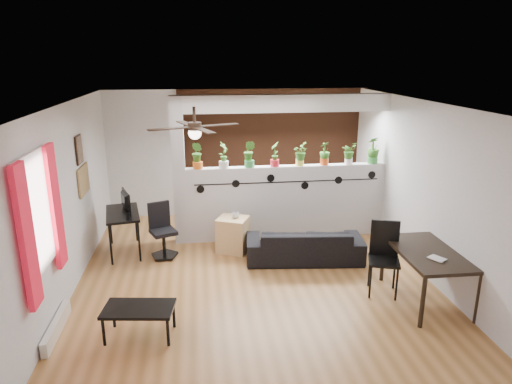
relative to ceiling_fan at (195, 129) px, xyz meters
name	(u,v)px	position (x,y,z in m)	size (l,w,h in m)	color
room_shell	(253,194)	(0.80, 0.30, -1.01)	(6.30, 7.10, 2.90)	brown
partition_wall	(286,202)	(1.60, 1.80, -1.64)	(3.60, 0.18, 1.35)	#BCBCC1
ceiling_header	(288,103)	(1.60, 1.80, 0.14)	(3.60, 0.18, 0.30)	silver
pier_column	(179,172)	(-0.31, 1.80, -1.01)	(0.22, 0.20, 2.60)	#BCBCC1
brick_panel	(273,152)	(1.60, 3.27, -1.01)	(3.90, 0.05, 2.60)	#A95631
vine_decal	(288,182)	(1.60, 1.70, -1.23)	(3.31, 0.01, 0.30)	black
window_assembly	(39,216)	(-1.76, -0.90, -0.81)	(0.09, 1.30, 1.55)	white
baseboard_heater	(57,327)	(-1.74, -0.90, -2.22)	(0.08, 1.00, 0.18)	silver
corkboard	(83,180)	(-1.78, 1.25, -0.96)	(0.03, 0.60, 0.45)	olive
framed_art	(79,150)	(-1.78, 1.20, -0.46)	(0.03, 0.34, 0.44)	#8C7259
ceiling_fan	(195,129)	(0.00, 0.00, 0.00)	(1.19, 1.19, 0.43)	black
potted_plant_0	(197,155)	(0.02, 1.80, -0.72)	(0.30, 0.31, 0.47)	#D56219
potted_plant_1	(224,154)	(0.47, 1.80, -0.72)	(0.27, 0.30, 0.46)	silver
potted_plant_2	(249,153)	(0.92, 1.80, -0.72)	(0.32, 0.30, 0.47)	#318641
potted_plant_3	(275,153)	(1.37, 1.80, -0.73)	(0.20, 0.24, 0.44)	red
potted_plant_4	(300,154)	(1.83, 1.80, -0.75)	(0.19, 0.23, 0.41)	#EBE553
potted_plant_5	(325,153)	(2.28, 1.80, -0.74)	(0.27, 0.27, 0.42)	#EC561B
potted_plant_6	(349,153)	(2.73, 1.80, -0.75)	(0.25, 0.24, 0.40)	white
potted_plant_7	(373,150)	(3.18, 1.80, -0.71)	(0.32, 0.29, 0.49)	green
sofa	(304,245)	(1.70, 0.77, -2.05)	(1.80, 0.71, 0.53)	black
cube_shelf	(233,234)	(0.57, 1.28, -2.02)	(0.49, 0.43, 0.60)	tan
cup	(236,215)	(0.62, 1.28, -1.67)	(0.12, 0.12, 0.10)	gray
computer_desk	(123,216)	(-1.26, 1.46, -1.66)	(0.69, 1.07, 0.72)	black
monitor	(123,204)	(-1.26, 1.61, -1.51)	(0.05, 0.31, 0.18)	black
office_chair	(162,234)	(-0.60, 1.21, -1.92)	(0.50, 0.50, 0.90)	black
dining_table	(429,256)	(3.05, -0.71, -1.66)	(0.82, 1.34, 0.73)	black
book	(434,260)	(2.95, -1.01, -1.58)	(0.15, 0.20, 0.02)	gray
folding_chair	(384,251)	(2.57, -0.37, -1.71)	(0.53, 0.53, 1.03)	black
coffee_table	(139,310)	(-0.73, -1.08, -1.97)	(0.88, 0.56, 0.38)	black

